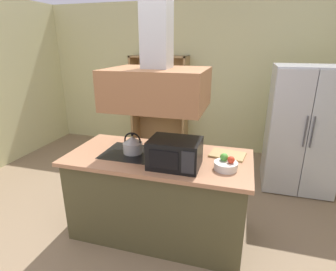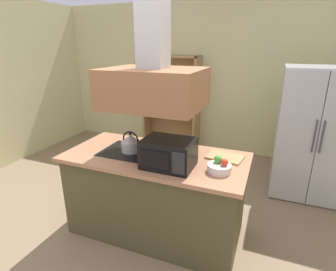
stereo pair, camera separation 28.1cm
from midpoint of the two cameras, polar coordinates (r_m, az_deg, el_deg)
The scene contains 10 objects.
ground_plane at distance 2.97m, azimuth -4.12°, elevation -22.52°, with size 7.80×7.80×0.00m, color #876F54.
wall_back at distance 5.12m, azimuth 10.55°, elevation 11.82°, with size 6.00×0.12×2.70m, color beige.
kitchen_island at distance 2.90m, azimuth 0.21°, elevation -12.47°, with size 1.84×0.88×0.90m.
range_hood at distance 2.48m, azimuth 0.25°, elevation 12.97°, with size 0.90×0.70×1.30m.
refrigerator at distance 4.02m, azimuth 30.50°, elevation 0.29°, with size 0.90×0.77×1.71m.
dish_cabinet at distance 5.19m, azimuth 2.39°, elevation 5.79°, with size 1.06×0.40×1.76m.
kettle at distance 2.76m, azimuth -5.11°, elevation -1.69°, with size 0.20×0.20×0.22m.
cutting_board at distance 2.72m, azimuth 15.05°, elevation -4.53°, with size 0.34×0.24×0.02m, color tan.
microwave at distance 2.41m, azimuth 3.47°, elevation -3.88°, with size 0.46×0.35×0.26m.
fruit_bowl at distance 2.41m, azimuth 14.29°, elevation -6.58°, with size 0.21×0.21×0.14m.
Camera 2 is at (1.14, -1.94, 1.97)m, focal length 28.46 mm.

